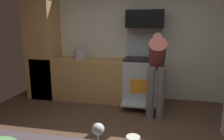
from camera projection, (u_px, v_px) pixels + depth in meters
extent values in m
cube|color=silver|center=(130.00, 40.00, 4.56)|extent=(5.20, 0.12, 2.60)
cube|color=tan|center=(87.00, 79.00, 4.57)|extent=(2.40, 0.60, 0.90)
cube|color=tan|center=(44.00, 51.00, 4.64)|extent=(0.60, 0.60, 2.10)
cube|color=#AEC1C8|center=(142.00, 82.00, 4.32)|extent=(0.76, 0.64, 0.92)
cube|color=black|center=(143.00, 59.00, 4.22)|extent=(0.76, 0.64, 0.03)
cube|color=#AEC1C8|center=(144.00, 42.00, 4.43)|extent=(0.76, 0.06, 0.60)
cube|color=orange|center=(142.00, 87.00, 4.01)|extent=(0.44, 0.01, 0.28)
cube|color=#AEC1C8|center=(141.00, 104.00, 3.93)|extent=(0.72, 0.31, 0.03)
cube|color=black|center=(145.00, 19.00, 4.14)|extent=(0.74, 0.38, 0.35)
cylinder|color=slate|center=(151.00, 93.00, 3.60)|extent=(0.14, 0.14, 0.91)
cylinder|color=slate|center=(161.00, 94.00, 3.57)|extent=(0.14, 0.14, 0.91)
cylinder|color=#93463F|center=(157.00, 54.00, 3.66)|extent=(0.30, 0.66, 0.63)
sphere|color=tan|center=(158.00, 38.00, 3.87)|extent=(0.20, 0.20, 0.20)
ellipsoid|color=silver|center=(98.00, 129.00, 1.21)|extent=(0.08, 0.08, 0.07)
cylinder|color=#AFB0B8|center=(80.00, 54.00, 4.48)|extent=(0.27, 0.27, 0.20)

